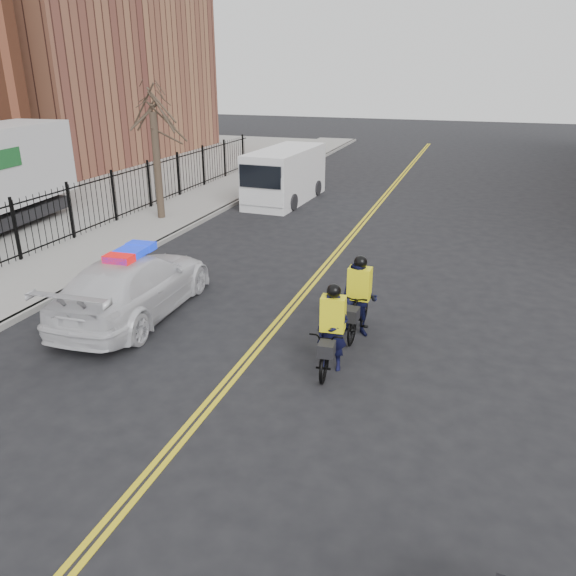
# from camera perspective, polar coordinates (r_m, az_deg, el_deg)

# --- Properties ---
(ground) EXTENTS (120.00, 120.00, 0.00)m
(ground) POSITION_cam_1_polar(r_m,az_deg,el_deg) (11.35, -5.38, -8.66)
(ground) COLOR black
(ground) RESTS_ON ground
(center_line_left) EXTENTS (0.10, 60.00, 0.01)m
(center_line_left) POSITION_cam_1_polar(r_m,az_deg,el_deg) (18.33, 4.58, 3.39)
(center_line_left) COLOR yellow
(center_line_left) RESTS_ON ground
(center_line_right) EXTENTS (0.10, 60.00, 0.01)m
(center_line_right) POSITION_cam_1_polar(r_m,az_deg,el_deg) (18.29, 5.06, 3.34)
(center_line_right) COLOR yellow
(center_line_right) RESTS_ON ground
(sidewalk) EXTENTS (3.00, 60.00, 0.15)m
(sidewalk) POSITION_cam_1_polar(r_m,az_deg,el_deg) (21.28, -15.22, 5.47)
(sidewalk) COLOR gray
(sidewalk) RESTS_ON ground
(curb) EXTENTS (0.20, 60.00, 0.15)m
(curb) POSITION_cam_1_polar(r_m,az_deg,el_deg) (20.50, -11.70, 5.18)
(curb) COLOR gray
(curb) RESTS_ON ground
(iron_fence) EXTENTS (0.12, 28.00, 2.00)m
(iron_fence) POSITION_cam_1_polar(r_m,az_deg,el_deg) (21.92, -18.76, 8.05)
(iron_fence) COLOR black
(iron_fence) RESTS_ON ground
(warehouse_far) EXTENTS (14.00, 18.00, 14.00)m
(warehouse_far) POSITION_cam_1_polar(r_m,az_deg,el_deg) (42.68, -22.33, 21.83)
(warehouse_far) COLOR brown
(warehouse_far) RESTS_ON ground
(street_tree) EXTENTS (3.20, 3.20, 4.80)m
(street_tree) POSITION_cam_1_polar(r_m,az_deg,el_deg) (22.36, -13.44, 15.45)
(street_tree) COLOR #34281E
(street_tree) RESTS_ON sidewalk
(police_cruiser) EXTENTS (2.42, 5.35, 1.68)m
(police_cruiser) POSITION_cam_1_polar(r_m,az_deg,el_deg) (14.11, -15.38, 0.31)
(police_cruiser) COLOR silver
(police_cruiser) RESTS_ON ground
(cargo_van) EXTENTS (2.33, 5.62, 2.32)m
(cargo_van) POSITION_cam_1_polar(r_m,az_deg,el_deg) (25.55, -0.42, 11.26)
(cargo_van) COLOR white
(cargo_van) RESTS_ON ground
(cyclist_near) EXTENTS (0.80, 1.91, 1.82)m
(cyclist_near) POSITION_cam_1_polar(r_m,az_deg,el_deg) (11.24, 4.51, -5.29)
(cyclist_near) COLOR black
(cyclist_near) RESTS_ON ground
(cyclist_far) EXTENTS (0.86, 1.88, 1.89)m
(cyclist_far) POSITION_cam_1_polar(r_m,az_deg,el_deg) (12.64, 7.16, -1.67)
(cyclist_far) COLOR black
(cyclist_far) RESTS_ON ground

